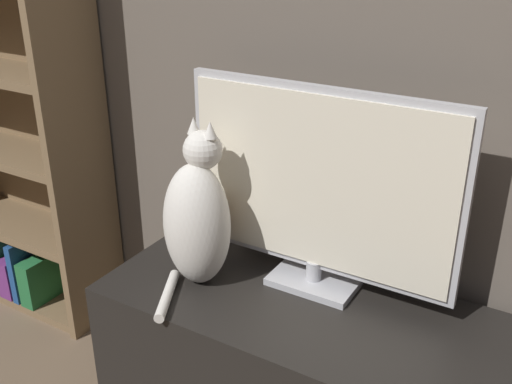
# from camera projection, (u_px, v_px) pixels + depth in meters

# --- Properties ---
(tv_stand) EXTENTS (1.10, 0.49, 0.46)m
(tv_stand) POSITION_uv_depth(u_px,v_px,m) (297.00, 371.00, 1.71)
(tv_stand) COLOR black
(tv_stand) RESTS_ON ground_plane
(tv) EXTENTS (0.77, 0.15, 0.57)m
(tv) POSITION_uv_depth(u_px,v_px,m) (318.00, 188.00, 1.58)
(tv) COLOR #B7B7BC
(tv) RESTS_ON tv_stand
(cat) EXTENTS (0.22, 0.33, 0.47)m
(cat) POSITION_uv_depth(u_px,v_px,m) (198.00, 219.00, 1.65)
(cat) COLOR silver
(cat) RESTS_ON tv_stand
(bookshelf) EXTENTS (0.72, 0.28, 1.55)m
(bookshelf) POSITION_uv_depth(u_px,v_px,m) (16.00, 133.00, 2.23)
(bookshelf) COLOR brown
(bookshelf) RESTS_ON ground_plane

